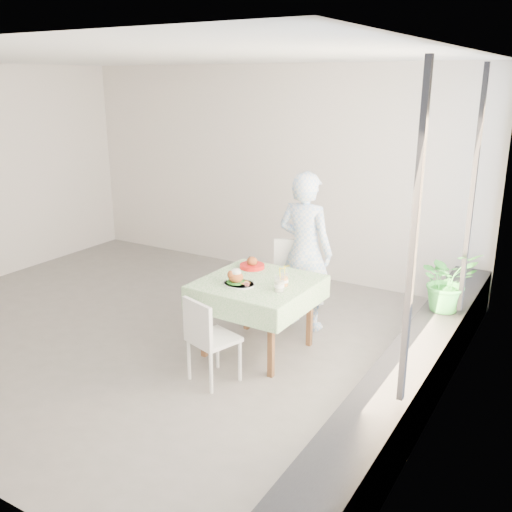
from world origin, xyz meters
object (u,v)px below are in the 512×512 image
Objects in this scene: cafe_table at (258,308)px; chair_far at (293,302)px; juice_cup_orange at (284,280)px; potted_plant at (447,281)px; diner at (305,251)px; main_dish at (237,280)px; chair_near at (213,355)px.

cafe_table is 1.12× the size of chair_far.
juice_cup_orange is 0.41× the size of potted_plant.
potted_plant is (1.49, 0.01, -0.06)m from diner.
main_dish reaches higher than cafe_table.
diner is (0.16, 1.50, 0.61)m from chair_near.
main_dish is at bearing -119.31° from cafe_table.
chair_near is at bearing -114.08° from juice_cup_orange.
chair_far is at bearing 109.96° from juice_cup_orange.
main_dish is (-0.07, 0.52, 0.55)m from chair_near.
chair_far is 1.64m from potted_plant.
chair_near is 1.36× the size of potted_plant.
cafe_table is 3.43× the size of main_dish.
diner reaches higher than cafe_table.
chair_far is 0.87m from juice_cup_orange.
cafe_table is 0.44m from juice_cup_orange.
juice_cup_orange is (0.39, 0.20, 0.00)m from main_dish.
chair_near is at bearing -82.48° from main_dish.
chair_near reaches higher than cafe_table.
cafe_table is 0.89m from diner.
juice_cup_orange reaches higher than main_dish.
diner reaches higher than potted_plant.
cafe_table is 4.42× the size of juice_cup_orange.
chair_near is 0.76m from main_dish.
potted_plant is at bearing 26.31° from cafe_table.
main_dish is (-0.23, -0.98, -0.06)m from diner.
potted_plant reaches higher than juice_cup_orange.
juice_cup_orange reaches higher than chair_near.
chair_near is at bearing -93.43° from chair_far.
cafe_table is at bearing -153.69° from potted_plant.
potted_plant is (1.71, 0.99, 0.00)m from main_dish.
juice_cup_orange is at bearing 27.25° from main_dish.
main_dish is at bearing -152.75° from juice_cup_orange.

